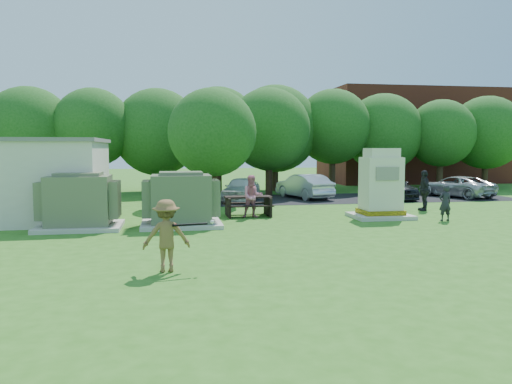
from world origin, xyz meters
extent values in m
plane|color=#2D6619|center=(0.00, 0.00, 0.00)|extent=(120.00, 120.00, 0.00)
cube|color=maroon|center=(18.00, 27.00, 4.00)|extent=(15.00, 8.00, 8.00)
cube|color=#232326|center=(7.00, 13.50, 0.01)|extent=(20.00, 6.00, 0.01)
cube|color=beige|center=(-6.50, 4.50, 0.07)|extent=(3.00, 2.40, 0.15)
cube|color=#5F6649|center=(-6.50, 4.50, 1.05)|extent=(2.20, 1.80, 1.80)
cube|color=#5F6649|center=(-6.50, 4.50, 2.01)|extent=(1.60, 1.30, 0.12)
cube|color=#5F6649|center=(-7.77, 4.50, 1.07)|extent=(0.32, 1.50, 1.35)
cube|color=#5F6649|center=(-5.23, 4.50, 1.07)|extent=(0.32, 1.50, 1.35)
cube|color=beige|center=(-2.80, 4.50, 0.07)|extent=(3.00, 2.40, 0.15)
cube|color=#535F43|center=(-2.80, 4.50, 1.05)|extent=(2.20, 1.80, 1.80)
cube|color=#535F43|center=(-2.80, 4.50, 2.01)|extent=(1.60, 1.30, 0.12)
cube|color=#535F43|center=(-4.07, 4.50, 1.07)|extent=(0.32, 1.50, 1.35)
cube|color=#535F43|center=(-1.53, 4.50, 1.07)|extent=(0.32, 1.50, 1.35)
cube|color=beige|center=(5.59, 5.28, 0.08)|extent=(2.43, 1.99, 0.17)
cube|color=yellow|center=(5.59, 5.28, 0.27)|extent=(1.71, 1.38, 0.20)
cube|color=beige|center=(5.59, 5.28, 1.47)|extent=(1.55, 1.21, 2.21)
cube|color=beige|center=(5.59, 5.28, 2.77)|extent=(1.27, 0.99, 0.39)
cube|color=gray|center=(5.59, 4.64, 1.91)|extent=(0.99, 0.04, 0.55)
cube|color=black|center=(0.14, 6.84, 0.84)|extent=(2.04, 0.79, 0.07)
cube|color=black|center=(0.14, 7.46, 0.50)|extent=(2.04, 0.28, 0.06)
cube|color=black|center=(0.14, 6.22, 0.50)|extent=(2.04, 0.28, 0.06)
cube|color=black|center=(-0.74, 6.84, 0.42)|extent=(0.09, 1.53, 0.84)
cube|color=black|center=(1.02, 6.84, 0.42)|extent=(0.09, 1.53, 0.84)
imported|color=brown|center=(-3.32, -2.59, 0.87)|extent=(1.15, 0.70, 1.74)
imported|color=#222227|center=(7.81, 4.00, 0.74)|extent=(0.54, 0.36, 1.47)
imported|color=#D36F87|center=(0.24, 6.27, 0.91)|extent=(0.90, 0.71, 1.82)
imported|color=black|center=(8.65, 7.26, 0.96)|extent=(0.68, 1.20, 1.93)
imported|color=white|center=(0.74, 13.21, 0.68)|extent=(2.97, 4.28, 1.35)
imported|color=silver|center=(4.59, 13.91, 0.72)|extent=(2.70, 4.62, 1.44)
imported|color=black|center=(9.57, 13.03, 0.69)|extent=(2.02, 4.80, 1.38)
imported|color=#B7B6BB|center=(13.91, 13.13, 0.64)|extent=(3.65, 5.07, 1.28)
cylinder|color=black|center=(-2.76, -2.71, 1.14)|extent=(0.84, 0.23, 0.06)
cylinder|color=maroon|center=(-3.18, -2.71, 1.14)|extent=(0.23, 0.11, 0.06)
sphere|color=white|center=(-2.22, -2.59, 1.18)|extent=(0.09, 0.09, 0.09)
cylinder|color=#47301E|center=(-12.00, 19.40, 1.20)|extent=(0.44, 0.44, 2.40)
sphere|color=#235B1C|center=(-12.00, 19.40, 4.08)|extent=(5.60, 5.60, 5.60)
cylinder|color=#47301E|center=(-8.00, 18.80, 1.40)|extent=(0.44, 0.44, 2.80)
sphere|color=#235B1C|center=(-8.00, 18.80, 4.30)|extent=(5.00, 5.00, 5.00)
cylinder|color=#47301E|center=(-4.00, 19.60, 1.15)|extent=(0.44, 0.44, 2.30)
sphere|color=#235B1C|center=(-4.00, 19.60, 4.04)|extent=(5.80, 5.80, 5.80)
cylinder|color=#47301E|center=(0.00, 18.70, 1.35)|extent=(0.44, 0.44, 2.70)
sphere|color=#235B1C|center=(0.00, 18.70, 4.32)|extent=(5.40, 5.40, 5.40)
cylinder|color=#47301E|center=(4.00, 19.30, 1.25)|extent=(0.44, 0.44, 2.50)
sphere|color=#235B1C|center=(4.00, 19.30, 4.30)|extent=(6.00, 6.00, 6.00)
cylinder|color=#47301E|center=(8.00, 18.90, 1.45)|extent=(0.44, 0.44, 2.90)
sphere|color=#235B1C|center=(8.00, 18.90, 4.46)|extent=(5.20, 5.20, 5.20)
cylinder|color=#47301E|center=(12.00, 19.50, 1.20)|extent=(0.44, 0.44, 2.40)
sphere|color=#235B1C|center=(12.00, 19.50, 4.08)|extent=(5.60, 5.60, 5.60)
cylinder|color=#47301E|center=(16.00, 18.60, 1.30)|extent=(0.44, 0.44, 2.60)
sphere|color=#235B1C|center=(16.00, 18.60, 4.04)|extent=(4.80, 4.80, 4.80)
cylinder|color=#47301E|center=(20.00, 19.20, 1.25)|extent=(0.44, 0.44, 2.50)
sphere|color=#235B1C|center=(20.00, 19.20, 4.12)|extent=(5.40, 5.40, 5.40)
cylinder|color=#47301E|center=(-1.00, 11.50, 1.20)|extent=(0.44, 0.44, 2.40)
sphere|color=#235B1C|center=(-1.00, 11.50, 3.78)|extent=(4.60, 4.60, 4.60)
cylinder|color=#47301E|center=(3.00, 16.50, 1.30)|extent=(0.44, 0.44, 2.60)
sphere|color=#235B1C|center=(3.00, 16.50, 4.16)|extent=(5.20, 5.20, 5.20)
camera|label=1|loc=(-3.21, -14.54, 2.95)|focal=35.00mm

